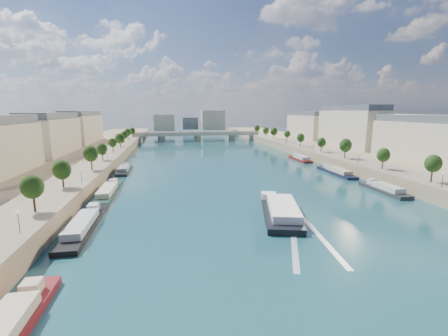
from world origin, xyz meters
name	(u,v)px	position (x,y,z in m)	size (l,w,h in m)	color
ground	(229,173)	(0.00, 100.00, 0.00)	(700.00, 700.00, 0.00)	#0D343A
quay_left	(51,173)	(-72.00, 100.00, 2.50)	(44.00, 520.00, 5.00)	#9E8460
quay_right	(375,162)	(72.00, 100.00, 2.50)	(44.00, 520.00, 5.00)	#9E8460
pave_left	(91,166)	(-57.00, 100.00, 5.05)	(14.00, 520.00, 0.10)	gray
pave_right	(347,158)	(57.00, 100.00, 5.05)	(14.00, 520.00, 0.10)	gray
trees_left	(96,152)	(-55.00, 102.00, 10.48)	(4.80, 268.80, 8.26)	#382B1E
trees_right	(332,144)	(55.00, 110.00, 10.48)	(4.80, 268.80, 8.26)	#382B1E
lamps_left	(96,163)	(-52.50, 90.00, 7.78)	(0.36, 200.36, 4.28)	black
lamps_right	(333,151)	(52.50, 105.00, 7.78)	(0.36, 200.36, 4.28)	black
buildings_left	(25,136)	(-85.00, 112.00, 16.45)	(16.00, 226.00, 23.20)	beige
buildings_right	(384,131)	(85.00, 112.00, 16.45)	(16.00, 226.00, 23.20)	beige
skyline	(194,122)	(3.19, 319.52, 14.66)	(79.00, 42.00, 22.00)	beige
bridge	(197,135)	(0.00, 244.16, 5.08)	(112.00, 12.00, 8.15)	#C1B79E
tour_barge	(280,210)	(2.89, 44.75, 1.15)	(15.48, 30.70, 4.01)	black
wake	(308,240)	(2.89, 28.19, 0.02)	(13.94, 25.94, 0.04)	silver
moored_barges_left	(85,223)	(-45.50, 44.79, 0.84)	(5.00, 150.75, 3.60)	#1A213A
moored_barges_right	(355,179)	(45.50, 75.75, 0.84)	(5.00, 126.39, 3.60)	#1B4437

